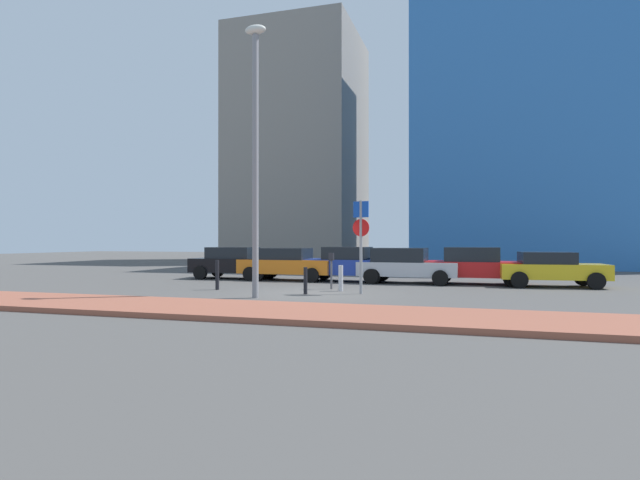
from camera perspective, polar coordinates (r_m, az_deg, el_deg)
The scene contains 16 objects.
ground_plane at distance 17.61m, azimuth -0.98°, elevation -6.02°, with size 120.00×120.00×0.00m, color #4C4947.
sidewalk_brick at distance 12.88m, azimuth -7.99°, elevation -7.87°, with size 40.00×3.00×0.14m, color #93513D.
parked_car_black at distance 24.67m, azimuth -9.50°, elevation -2.49°, with size 4.28×2.18×1.52m.
parked_car_orange at distance 23.48m, azimuth -3.72°, elevation -2.66°, with size 4.43×2.05×1.49m.
parked_car_blue at distance 22.75m, azimuth 3.13°, elevation -2.69°, with size 4.22×2.15×1.55m.
parked_car_silver at distance 22.07m, azimuth 9.63°, elevation -2.77°, with size 4.26×2.13×1.52m.
parked_car_red at distance 22.21m, azimuth 17.03°, elevation -2.71°, with size 4.10×2.09×1.55m.
parked_car_yellow at distance 21.97m, azimuth 24.54°, elevation -2.93°, with size 4.08×2.18×1.38m.
parking_sign_post at distance 17.33m, azimuth 4.64°, elevation 0.56°, with size 0.60×0.13×3.20m.
parking_meter at distance 19.08m, azimuth 1.29°, elevation -2.91°, with size 0.18×0.14×1.36m.
street_lamp at distance 16.49m, azimuth -7.29°, elevation 11.00°, with size 0.70×0.36×8.68m.
traffic_bollard_near at distance 17.24m, azimuth -1.65°, elevation -4.61°, with size 0.13×0.13×0.92m, color black.
traffic_bollard_mid at distance 18.31m, azimuth 2.35°, elevation -4.32°, with size 0.17×0.17×0.94m, color #B7B7BC.
traffic_bollard_far at distance 19.21m, azimuth -11.50°, elevation -3.88°, with size 0.14×0.14×1.10m, color black.
building_colorful_midrise at distance 42.01m, azimuth 23.39°, elevation 13.53°, with size 17.51×13.24×23.45m, color #3372BF.
building_under_construction at distance 47.25m, azimuth -2.34°, elevation 10.22°, with size 10.79×10.82×20.61m, color gray.
Camera 1 is at (5.35, -16.68, 1.80)m, focal length 28.40 mm.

